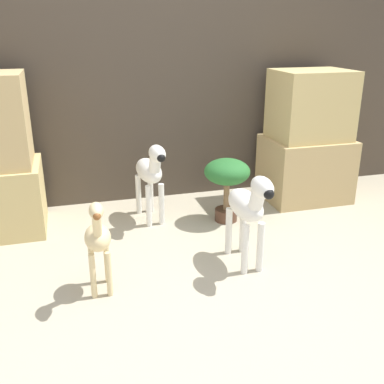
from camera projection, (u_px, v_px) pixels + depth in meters
name	position (u px, v px, depth m)	size (l,w,h in m)	color
ground_plane	(216.00, 303.00, 2.46)	(14.00, 14.00, 0.00)	#B2A88E
wall_back	(150.00, 68.00, 3.64)	(6.40, 0.08, 2.20)	#473D33
rock_pillar_right	(307.00, 141.00, 3.79)	(0.69, 0.55, 1.09)	tan
zebra_right	(249.00, 206.00, 2.71)	(0.18, 0.52, 0.64)	white
zebra_left	(151.00, 171.00, 3.36)	(0.21, 0.53, 0.64)	white
giraffe_figurine	(98.00, 239.00, 2.45)	(0.15, 0.34, 0.59)	beige
potted_palm_front	(227.00, 177.00, 3.38)	(0.35, 0.35, 0.49)	#513323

